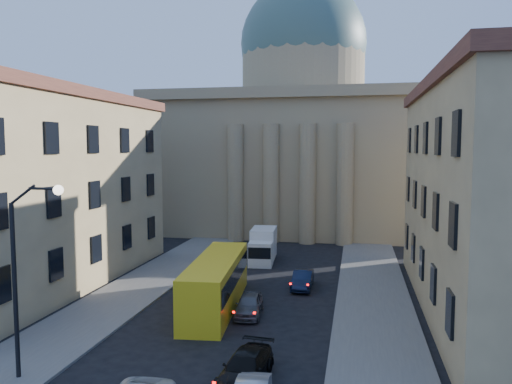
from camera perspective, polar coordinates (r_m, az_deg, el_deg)
sidewalk_left at (r=34.57m, az=-16.63°, el=-12.51°), size 5.00×60.00×0.15m
sidewalk_right at (r=30.81m, az=13.59°, el=-14.63°), size 5.00×60.00×0.15m
church at (r=66.89m, az=5.28°, el=6.32°), size 68.02×28.76×36.60m
building_left at (r=41.06m, az=-24.76°, el=0.46°), size 11.60×26.60×14.70m
street_lamp at (r=24.27m, az=-24.94°, el=-7.54°), size 2.62×0.44×8.83m
car_right_mid at (r=23.47m, az=-1.24°, el=-19.45°), size 2.21×4.61×1.29m
car_right_far at (r=31.79m, az=-0.79°, el=-12.75°), size 1.90×4.01×1.32m
car_right_distant at (r=37.64m, az=5.35°, el=-9.94°), size 1.39×3.98×1.31m
city_bus at (r=33.10m, az=-4.56°, el=-10.11°), size 3.65×11.61×3.22m
box_truck at (r=45.85m, az=0.78°, el=-6.24°), size 2.53×5.53×2.96m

